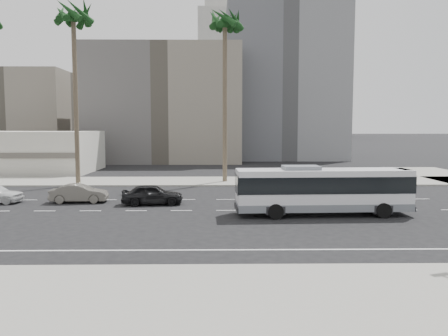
{
  "coord_description": "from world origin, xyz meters",
  "views": [
    {
      "loc": [
        -3.62,
        -29.0,
        5.51
      ],
      "look_at": [
        -3.12,
        4.0,
        2.47
      ],
      "focal_mm": 35.62,
      "sensor_mm": 36.0,
      "label": 1
    }
  ],
  "objects_px": {
    "car_a": "(152,194)",
    "car_b": "(79,193)",
    "palm_mid": "(73,20)",
    "palm_near": "(225,26)",
    "city_bus": "(323,189)"
  },
  "relations": [
    {
      "from": "car_a",
      "to": "palm_mid",
      "type": "bearing_deg",
      "value": 33.73
    },
    {
      "from": "palm_near",
      "to": "palm_mid",
      "type": "height_order",
      "value": "palm_mid"
    },
    {
      "from": "city_bus",
      "to": "palm_near",
      "type": "bearing_deg",
      "value": 107.44
    },
    {
      "from": "car_a",
      "to": "car_b",
      "type": "height_order",
      "value": "car_a"
    },
    {
      "from": "car_a",
      "to": "palm_near",
      "type": "bearing_deg",
      "value": -28.41
    },
    {
      "from": "palm_mid",
      "to": "city_bus",
      "type": "bearing_deg",
      "value": -36.36
    },
    {
      "from": "city_bus",
      "to": "car_a",
      "type": "bearing_deg",
      "value": 158.54
    },
    {
      "from": "palm_near",
      "to": "city_bus",
      "type": "bearing_deg",
      "value": -70.33
    },
    {
      "from": "car_a",
      "to": "palm_near",
      "type": "distance_m",
      "value": 19.88
    },
    {
      "from": "car_b",
      "to": "palm_near",
      "type": "relative_size",
      "value": 0.24
    },
    {
      "from": "car_a",
      "to": "car_b",
      "type": "bearing_deg",
      "value": 74.91
    },
    {
      "from": "city_bus",
      "to": "car_b",
      "type": "height_order",
      "value": "city_bus"
    },
    {
      "from": "car_b",
      "to": "palm_near",
      "type": "distance_m",
      "value": 21.52
    },
    {
      "from": "car_b",
      "to": "car_a",
      "type": "bearing_deg",
      "value": -104.18
    },
    {
      "from": "palm_mid",
      "to": "car_a",
      "type": "bearing_deg",
      "value": -51.18
    }
  ]
}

